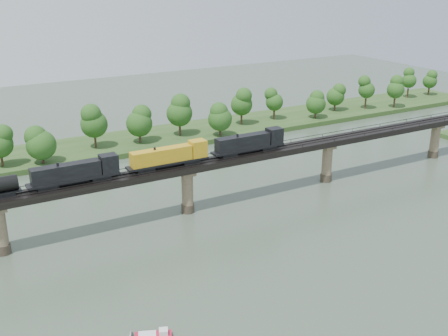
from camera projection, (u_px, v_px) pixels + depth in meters
ground at (259, 270)px, 103.44m from camera, size 400.00×400.00×0.00m
far_bank at (110, 146)px, 172.87m from camera, size 300.00×24.00×1.60m
bridge at (187, 190)px, 126.20m from camera, size 236.00×30.00×11.50m
bridge_superstructure at (187, 163)px, 124.06m from camera, size 220.00×4.90×0.75m
far_treeline at (86, 127)px, 162.69m from camera, size 289.06×17.54×13.60m
freight_train at (139, 162)px, 118.15m from camera, size 75.06×2.92×5.17m
motorboat at (154, 336)px, 84.15m from camera, size 5.87×3.92×1.55m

